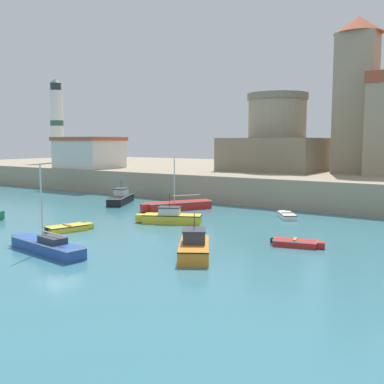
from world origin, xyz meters
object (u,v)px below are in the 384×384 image
at_px(sailboat_red_6, 178,205).
at_px(fortress, 277,144).
at_px(dinghy_yellow_2, 68,228).
at_px(dinghy_white_5, 286,215).
at_px(motorboat_orange_3, 194,247).
at_px(sailboat_blue_4, 46,245).
at_px(motorboat_yellow_7, 170,217).
at_px(harbor_shed_near_wharf, 89,152).
at_px(dinghy_red_8, 296,243).
at_px(motorboat_black_1, 121,198).
at_px(lighthouse, 57,122).

bearing_deg(sailboat_red_6, fortress, 83.69).
relative_size(dinghy_yellow_2, dinghy_white_5, 1.16).
distance_m(motorboat_orange_3, sailboat_red_6, 17.71).
bearing_deg(sailboat_blue_4, sailboat_red_6, 100.22).
relative_size(motorboat_yellow_7, fortress, 0.46).
height_order(fortress, harbor_shed_near_wharf, fortress).
bearing_deg(dinghy_red_8, dinghy_yellow_2, -163.89).
distance_m(motorboat_black_1, dinghy_white_5, 18.10).
height_order(sailboat_red_6, lighthouse, lighthouse).
bearing_deg(dinghy_yellow_2, fortress, 84.88).
bearing_deg(dinghy_red_8, motorboat_yellow_7, 168.95).
distance_m(dinghy_red_8, lighthouse, 59.68).
xyz_separation_m(dinghy_yellow_2, motorboat_orange_3, (11.74, -1.03, 0.33)).
distance_m(motorboat_orange_3, harbor_shed_near_wharf, 40.68).
height_order(motorboat_orange_3, dinghy_white_5, motorboat_orange_3).
xyz_separation_m(dinghy_yellow_2, dinghy_red_8, (15.76, 4.55, -0.01)).
distance_m(dinghy_red_8, harbor_shed_near_wharf, 41.32).
distance_m(fortress, lighthouse, 40.18).
bearing_deg(dinghy_red_8, motorboat_black_1, 159.11).
bearing_deg(fortress, motorboat_orange_3, -74.85).
xyz_separation_m(sailboat_blue_4, dinghy_white_5, (7.27, 19.34, -0.20)).
distance_m(motorboat_orange_3, dinghy_red_8, 6.88).
bearing_deg(motorboat_orange_3, fortress, 105.15).
height_order(lighthouse, harbor_shed_near_wharf, lighthouse).
distance_m(motorboat_black_1, harbor_shed_near_wharf, 17.70).
bearing_deg(motorboat_orange_3, dinghy_white_5, 91.72).
height_order(motorboat_yellow_7, fortress, fortress).
xyz_separation_m(dinghy_white_5, lighthouse, (-48.43, 16.23, 9.64)).
xyz_separation_m(motorboat_yellow_7, fortress, (-1.50, 25.02, 5.81)).
relative_size(dinghy_red_8, lighthouse, 0.23).
xyz_separation_m(dinghy_yellow_2, dinghy_white_5, (11.28, 14.18, 0.00)).
distance_m(dinghy_yellow_2, sailboat_blue_4, 6.54).
bearing_deg(motorboat_black_1, sailboat_red_6, -2.19).
height_order(motorboat_orange_3, sailboat_red_6, sailboat_red_6).
bearing_deg(motorboat_yellow_7, dinghy_yellow_2, -122.64).
height_order(sailboat_red_6, motorboat_yellow_7, sailboat_red_6).
height_order(sailboat_red_6, fortress, fortress).
height_order(dinghy_yellow_2, sailboat_red_6, sailboat_red_6).
height_order(sailboat_blue_4, dinghy_red_8, sailboat_blue_4).
relative_size(dinghy_white_5, harbor_shed_near_wharf, 0.37).
relative_size(motorboat_orange_3, harbor_shed_near_wharf, 0.59).
distance_m(motorboat_yellow_7, lighthouse, 48.67).
distance_m(motorboat_yellow_7, harbor_shed_near_wharf, 30.29).
relative_size(sailboat_blue_4, sailboat_red_6, 1.03).
bearing_deg(fortress, sailboat_red_6, -96.31).
height_order(motorboat_black_1, harbor_shed_near_wharf, harbor_shed_near_wharf).
relative_size(motorboat_black_1, motorboat_orange_3, 1.20).
bearing_deg(dinghy_white_5, motorboat_orange_3, -88.28).
bearing_deg(lighthouse, motorboat_yellow_7, -29.67).
relative_size(sailboat_red_6, lighthouse, 0.46).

